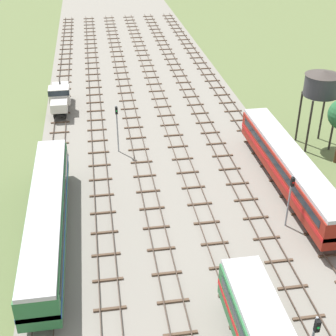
# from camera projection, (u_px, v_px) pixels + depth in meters

# --- Properties ---
(ground_plane) EXTENTS (480.00, 480.00, 0.00)m
(ground_plane) POSITION_uv_depth(u_px,v_px,m) (154.00, 135.00, 59.10)
(ground_plane) COLOR #5B6B3D
(ballast_bed) EXTENTS (27.03, 176.00, 0.01)m
(ballast_bed) POSITION_uv_depth(u_px,v_px,m) (154.00, 135.00, 59.10)
(ballast_bed) COLOR gray
(ballast_bed) RESTS_ON ground
(track_far_left) EXTENTS (2.40, 126.00, 0.29)m
(track_far_left) POSITION_uv_depth(u_px,v_px,m) (59.00, 137.00, 58.32)
(track_far_left) COLOR #47382D
(track_far_left) RESTS_ON ground
(track_left) EXTENTS (2.40, 126.00, 0.29)m
(track_left) POSITION_uv_depth(u_px,v_px,m) (97.00, 135.00, 58.95)
(track_left) COLOR #47382D
(track_left) RESTS_ON ground
(track_centre_left) EXTENTS (2.40, 126.00, 0.29)m
(track_centre_left) POSITION_uv_depth(u_px,v_px,m) (135.00, 132.00, 59.57)
(track_centre_left) COLOR #47382D
(track_centre_left) RESTS_ON ground
(track_centre) EXTENTS (2.40, 126.00, 0.29)m
(track_centre) POSITION_uv_depth(u_px,v_px,m) (172.00, 130.00, 60.20)
(track_centre) COLOR #47382D
(track_centre) RESTS_ON ground
(track_centre_right) EXTENTS (2.40, 126.00, 0.29)m
(track_centre_right) POSITION_uv_depth(u_px,v_px,m) (207.00, 127.00, 60.82)
(track_centre_right) COLOR #47382D
(track_centre_right) RESTS_ON ground
(track_right) EXTENTS (2.40, 126.00, 0.29)m
(track_right) POSITION_uv_depth(u_px,v_px,m) (243.00, 125.00, 61.45)
(track_right) COLOR #47382D
(track_right) RESTS_ON ground
(passenger_coach_far_left_near) EXTENTS (2.96, 22.00, 3.80)m
(passenger_coach_far_left_near) POSITION_uv_depth(u_px,v_px,m) (47.00, 215.00, 40.24)
(passenger_coach_far_left_near) COLOR #286638
(passenger_coach_far_left_near) RESTS_ON ground
(passenger_coach_right_mid) EXTENTS (2.96, 22.00, 3.80)m
(passenger_coach_right_mid) POSITION_uv_depth(u_px,v_px,m) (289.00, 166.00, 47.31)
(passenger_coach_right_mid) COLOR maroon
(passenger_coach_right_mid) RESTS_ON ground
(shunter_loco_far_left_midfar) EXTENTS (2.74, 8.46, 3.10)m
(shunter_loco_far_left_midfar) POSITION_uv_depth(u_px,v_px,m) (60.00, 96.00, 64.88)
(shunter_loco_far_left_midfar) COLOR beige
(shunter_loco_far_left_midfar) RESTS_ON ground
(water_tower) EXTENTS (4.03, 4.03, 9.08)m
(water_tower) POSITION_uv_depth(u_px,v_px,m) (322.00, 84.00, 53.15)
(water_tower) COLOR #2D2826
(water_tower) RESTS_ON ground
(signal_post_nearest) EXTENTS (0.28, 0.47, 5.21)m
(signal_post_nearest) POSITION_uv_depth(u_px,v_px,m) (290.00, 195.00, 41.63)
(signal_post_nearest) COLOR gray
(signal_post_nearest) RESTS_ON ground
(signal_post_near) EXTENTS (0.28, 0.47, 5.67)m
(signal_post_near) POSITION_uv_depth(u_px,v_px,m) (117.00, 123.00, 53.65)
(signal_post_near) COLOR gray
(signal_post_near) RESTS_ON ground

